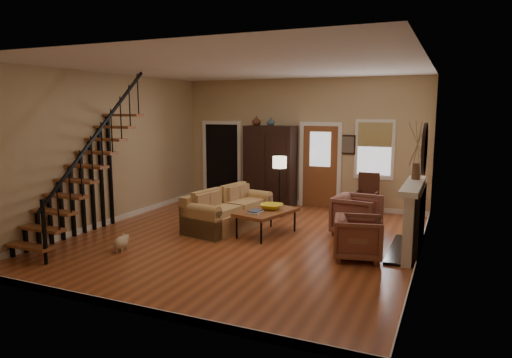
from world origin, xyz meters
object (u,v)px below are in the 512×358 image
at_px(sofa, 229,210).
at_px(coffee_table, 266,223).
at_px(armchair_right, 357,215).
at_px(armoire, 270,166).
at_px(side_chair, 367,195).
at_px(floor_lamp, 279,187).
at_px(armchair_left, 358,238).

xyz_separation_m(sofa, coffee_table, (0.94, -0.18, -0.14)).
distance_m(sofa, armchair_right, 2.68).
bearing_deg(armoire, side_chair, -4.48).
height_order(armoire, sofa, armoire).
bearing_deg(side_chair, armoire, 175.52).
bearing_deg(side_chair, floor_lamp, -156.38).
height_order(sofa, floor_lamp, floor_lamp).
distance_m(coffee_table, armchair_right, 1.84).
relative_size(armchair_left, armchair_right, 0.90).
bearing_deg(sofa, armchair_right, 21.92).
height_order(armchair_left, armchair_right, armchair_right).
bearing_deg(armchair_right, armoire, 60.67).
bearing_deg(armchair_left, armchair_right, -0.41).
bearing_deg(sofa, armchair_left, -7.71).
distance_m(sofa, armchair_left, 3.08).
xyz_separation_m(armoire, floor_lamp, (0.65, -1.03, -0.34)).
height_order(armoire, armchair_left, armoire).
distance_m(armoire, armchair_right, 3.34).
relative_size(armoire, armchair_right, 2.36).
xyz_separation_m(armoire, armchair_right, (2.67, -1.91, -0.64)).
relative_size(armchair_right, floor_lamp, 0.62).
bearing_deg(sofa, floor_lamp, 76.98).
bearing_deg(armoire, floor_lamp, -57.78).
height_order(armchair_right, floor_lamp, floor_lamp).
distance_m(coffee_table, armchair_left, 2.13).
bearing_deg(coffee_table, armchair_left, -20.43).
relative_size(armoire, coffee_table, 1.60).
xyz_separation_m(armchair_right, side_chair, (-0.12, 1.71, 0.10)).
bearing_deg(side_chair, sofa, -137.81).
height_order(coffee_table, armchair_left, armchair_left).
xyz_separation_m(armoire, coffee_table, (0.99, -2.65, -0.80)).
bearing_deg(side_chair, armchair_left, -82.24).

